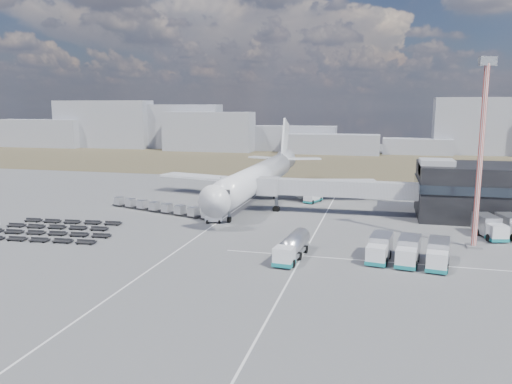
# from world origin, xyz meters

# --- Properties ---
(ground) EXTENTS (420.00, 420.00, 0.00)m
(ground) POSITION_xyz_m (0.00, 0.00, 0.00)
(ground) COLOR #565659
(ground) RESTS_ON ground
(grass_strip) EXTENTS (420.00, 90.00, 0.01)m
(grass_strip) POSITION_xyz_m (0.00, 110.00, 0.01)
(grass_strip) COLOR #4C432E
(grass_strip) RESTS_ON ground
(lane_markings) EXTENTS (47.12, 110.00, 0.01)m
(lane_markings) POSITION_xyz_m (9.77, 3.00, 0.01)
(lane_markings) COLOR silver
(lane_markings) RESTS_ON ground
(terminal) EXTENTS (30.40, 16.40, 11.00)m
(terminal) POSITION_xyz_m (47.77, 23.96, 5.25)
(terminal) COLOR black
(terminal) RESTS_ON ground
(jet_bridge) EXTENTS (30.30, 3.80, 7.05)m
(jet_bridge) POSITION_xyz_m (15.90, 20.42, 5.05)
(jet_bridge) COLOR #939399
(jet_bridge) RESTS_ON ground
(airliner) EXTENTS (51.59, 64.53, 17.62)m
(airliner) POSITION_xyz_m (0.00, 32.38, 5.29)
(airliner) COLOR silver
(airliner) RESTS_ON ground
(skyline) EXTENTS (318.08, 25.02, 24.38)m
(skyline) POSITION_xyz_m (-18.38, 151.11, 9.54)
(skyline) COLOR gray
(skyline) RESTS_ON ground
(fuel_tanker) EXTENTS (3.51, 10.43, 3.31)m
(fuel_tanker) POSITION_xyz_m (14.80, -9.67, 1.65)
(fuel_tanker) COLOR silver
(fuel_tanker) RESTS_ON ground
(pushback_tug) EXTENTS (3.45, 2.50, 1.41)m
(pushback_tug) POSITION_xyz_m (-2.59, 8.00, 0.71)
(pushback_tug) COLOR silver
(pushback_tug) RESTS_ON ground
(catering_truck) EXTENTS (3.77, 5.79, 2.47)m
(catering_truck) POSITION_xyz_m (11.99, 31.78, 1.26)
(catering_truck) COLOR silver
(catering_truck) RESTS_ON ground
(service_trucks_near) EXTENTS (11.08, 8.99, 3.07)m
(service_trucks_near) POSITION_xyz_m (30.12, -7.75, 1.67)
(service_trucks_near) COLOR silver
(service_trucks_near) RESTS_ON ground
(service_trucks_far) EXTENTS (8.18, 9.11, 3.13)m
(service_trucks_far) POSITION_xyz_m (45.09, 9.70, 1.70)
(service_trucks_far) COLOR silver
(service_trucks_far) RESTS_ON ground
(uld_row) EXTENTS (25.15, 9.81, 1.76)m
(uld_row) POSITION_xyz_m (-15.52, 13.60, 1.05)
(uld_row) COLOR black
(uld_row) RESTS_ON ground
(baggage_dollies) EXTENTS (23.38, 15.33, 0.69)m
(baggage_dollies) POSITION_xyz_m (-26.91, -5.13, 0.34)
(baggage_dollies) COLOR black
(baggage_dollies) RESTS_ON ground
(floodlight_mast) EXTENTS (2.59, 2.12, 27.47)m
(floodlight_mast) POSITION_xyz_m (39.91, 2.52, 13.77)
(floodlight_mast) COLOR #B2271C
(floodlight_mast) RESTS_ON ground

